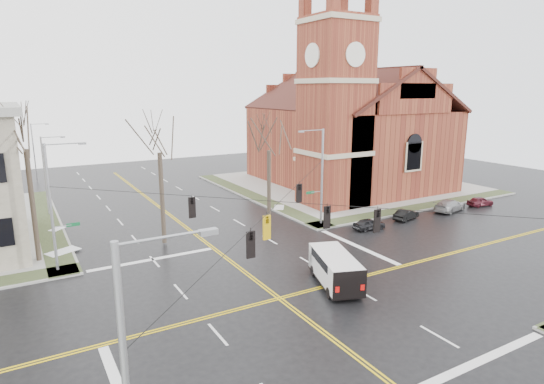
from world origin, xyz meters
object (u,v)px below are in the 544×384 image
signal_pole_ne (321,174)px  tree_nw_near (159,146)px  streetlight_north_b (35,150)px  parked_car_a (369,224)px  parked_car_c (450,205)px  parked_car_d (480,201)px  cargo_van (334,266)px  tree_ne (269,145)px  parked_car_b (406,215)px  streetlight_north_a (46,173)px  signal_pole_nw (53,204)px  tree_nw_far (25,141)px  church (345,122)px

signal_pole_ne → tree_nw_near: bearing=172.3°
streetlight_north_b → parked_car_a: 47.38m
parked_car_c → parked_car_d: size_ratio=1.41×
cargo_van → parked_car_c: (22.00, 8.63, -0.60)m
cargo_van → tree_ne: (2.64, 13.38, 6.46)m
parked_car_c → tree_nw_near: size_ratio=0.39×
parked_car_c → parked_car_b: bearing=78.0°
streetlight_north_a → parked_car_c: (36.90, -19.32, -3.83)m
signal_pole_nw → parked_car_a: bearing=-7.7°
signal_pole_nw → parked_car_a: 26.37m
cargo_van → parked_car_c: bearing=40.4°
signal_pole_nw → streetlight_north_a: size_ratio=1.12×
parked_car_c → tree_ne: 21.15m
parked_car_b → tree_ne: size_ratio=0.30×
streetlight_north_a → parked_car_d: streetlight_north_a is taller
tree_nw_near → signal_pole_ne: bearing=-7.7°
streetlight_north_a → parked_car_c: streetlight_north_a is taller
streetlight_north_a → streetlight_north_b: same height
streetlight_north_b → parked_car_b: size_ratio=2.52×
streetlight_north_b → parked_car_a: bearing=-57.9°
streetlight_north_b → cargo_van: streetlight_north_b is taller
tree_ne → parked_car_c: bearing=-13.8°
parked_car_b → tree_nw_far: tree_nw_far is taller
signal_pole_nw → tree_nw_far: 5.11m
streetlight_north_a → tree_nw_near: (7.49, -14.54, 3.75)m
signal_pole_ne → tree_nw_far: tree_nw_far is taller
streetlight_north_b → tree_nw_near: bearing=-77.8°
streetlight_north_a → cargo_van: streetlight_north_a is taller
church → tree_nw_far: 38.74m
parked_car_b → tree_nw_near: bearing=64.4°
signal_pole_ne → tree_ne: 5.57m
cargo_van → tree_ne: bearing=97.8°
parked_car_c → church: bearing=-7.1°
parked_car_c → tree_nw_near: bearing=68.4°
cargo_van → parked_car_d: 28.05m
streetlight_north_b → tree_nw_near: 35.54m
cargo_van → parked_car_a: size_ratio=1.89×
church → tree_nw_near: church is taller
church → tree_nw_far: size_ratio=2.19×
parked_car_c → tree_nw_far: size_ratio=0.35×
signal_pole_nw → tree_nw_near: bearing=13.5°
parked_car_d → tree_nw_near: (-34.16, 5.01, 7.68)m
streetlight_north_b → parked_car_a: streetlight_north_b is taller
church → tree_nw_far: bearing=-164.3°
signal_pole_ne → streetlight_north_b: (-21.97, 36.50, -0.48)m
cargo_van → tree_ne: tree_ne is taller
parked_car_b → tree_nw_near: 24.70m
signal_pole_nw → church: bearing=20.2°
streetlight_north_a → cargo_van: 31.83m
signal_pole_ne → tree_ne: tree_ne is taller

